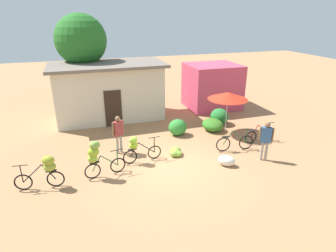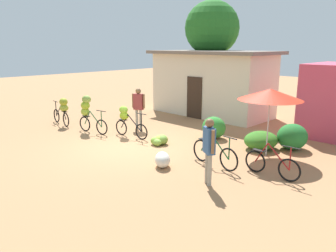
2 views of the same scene
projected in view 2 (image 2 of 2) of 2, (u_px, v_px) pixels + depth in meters
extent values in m
plane|color=#A7774E|center=(130.00, 147.00, 11.73)|extent=(60.00, 60.00, 0.00)
cube|color=beige|center=(212.00, 85.00, 16.94)|extent=(5.88, 2.66, 3.04)
cube|color=#72665B|center=(213.00, 52.00, 16.57)|extent=(6.38, 3.16, 0.16)
cube|color=#332319|center=(194.00, 98.00, 16.13)|extent=(0.90, 0.06, 2.00)
cylinder|color=brown|center=(211.00, 77.00, 18.75)|extent=(0.38, 0.38, 3.48)
sphere|color=#246922|center=(212.00, 28.00, 18.13)|extent=(2.95, 2.95, 2.95)
ellipsoid|color=#318932|center=(214.00, 127.00, 12.74)|extent=(0.93, 0.82, 0.83)
ellipsoid|color=#357A24|center=(261.00, 140.00, 11.43)|extent=(1.08, 1.27, 0.61)
ellipsoid|color=#267B32|center=(292.00, 137.00, 11.37)|extent=(0.98, 1.05, 0.88)
cylinder|color=beige|center=(268.00, 124.00, 10.58)|extent=(0.04, 0.04, 2.08)
cone|color=red|center=(270.00, 94.00, 10.36)|extent=(2.01, 2.01, 0.35)
torus|color=black|center=(57.00, 116.00, 15.38)|extent=(0.62, 0.12, 0.62)
torus|color=black|center=(66.00, 120.00, 14.57)|extent=(0.62, 0.12, 0.62)
cylinder|color=black|center=(64.00, 112.00, 14.64)|extent=(0.41, 0.08, 0.65)
cylinder|color=black|center=(59.00, 110.00, 15.05)|extent=(0.72, 0.12, 0.66)
cylinder|color=black|center=(55.00, 101.00, 15.23)|extent=(0.50, 0.08, 0.03)
cylinder|color=black|center=(56.00, 109.00, 15.31)|extent=(0.04, 0.04, 0.66)
cube|color=black|center=(64.00, 112.00, 14.57)|extent=(0.37, 0.18, 0.02)
ellipsoid|color=#98A934|center=(64.00, 108.00, 14.55)|extent=(0.48, 0.41, 0.30)
ellipsoid|color=#929E28|center=(63.00, 102.00, 14.51)|extent=(0.51, 0.46, 0.34)
torus|color=black|center=(102.00, 127.00, 13.24)|extent=(0.62, 0.15, 0.62)
torus|color=black|center=(85.00, 124.00, 13.78)|extent=(0.62, 0.15, 0.62)
cylinder|color=#19592D|center=(87.00, 118.00, 13.62)|extent=(0.37, 0.10, 0.59)
cylinder|color=#19592D|center=(96.00, 119.00, 13.35)|extent=(0.66, 0.15, 0.59)
cylinder|color=black|center=(101.00, 111.00, 13.08)|extent=(0.50, 0.11, 0.03)
cylinder|color=#19592D|center=(101.00, 119.00, 13.16)|extent=(0.04, 0.04, 0.65)
cube|color=black|center=(86.00, 116.00, 13.65)|extent=(0.38, 0.20, 0.02)
ellipsoid|color=#99B634|center=(85.00, 112.00, 13.64)|extent=(0.46, 0.42, 0.33)
ellipsoid|color=#93B328|center=(85.00, 105.00, 13.54)|extent=(0.42, 0.34, 0.34)
ellipsoid|color=#80A141|center=(86.00, 99.00, 13.44)|extent=(0.46, 0.40, 0.31)
torus|color=black|center=(141.00, 132.00, 12.55)|extent=(0.61, 0.12, 0.61)
torus|color=black|center=(121.00, 128.00, 13.20)|extent=(0.61, 0.12, 0.61)
cylinder|color=black|center=(125.00, 121.00, 13.02)|extent=(0.41, 0.08, 0.60)
cylinder|color=black|center=(135.00, 123.00, 12.69)|extent=(0.72, 0.11, 0.60)
cylinder|color=black|center=(141.00, 114.00, 12.39)|extent=(0.50, 0.08, 0.03)
cylinder|color=black|center=(141.00, 123.00, 12.47)|extent=(0.04, 0.04, 0.69)
cube|color=black|center=(123.00, 120.00, 13.06)|extent=(0.37, 0.18, 0.02)
ellipsoid|color=#91B625|center=(124.00, 116.00, 12.98)|extent=(0.45, 0.41, 0.31)
ellipsoid|color=#89C033|center=(124.00, 110.00, 12.91)|extent=(0.42, 0.38, 0.29)
torus|color=black|center=(229.00, 160.00, 9.39)|extent=(0.68, 0.13, 0.68)
torus|color=black|center=(201.00, 150.00, 10.22)|extent=(0.68, 0.13, 0.68)
cylinder|color=#19592D|center=(206.00, 142.00, 10.00)|extent=(0.41, 0.08, 0.63)
cylinder|color=#19592D|center=(220.00, 146.00, 9.59)|extent=(0.73, 0.12, 0.64)
cylinder|color=black|center=(230.00, 138.00, 9.24)|extent=(0.50, 0.09, 0.03)
cylinder|color=#19592D|center=(229.00, 149.00, 9.31)|extent=(0.04, 0.04, 0.64)
cube|color=black|center=(204.00, 139.00, 10.05)|extent=(0.37, 0.18, 0.02)
torus|color=black|center=(289.00, 170.00, 8.67)|extent=(0.63, 0.06, 0.63)
torus|color=black|center=(255.00, 161.00, 9.33)|extent=(0.63, 0.06, 0.63)
cylinder|color=maroon|center=(262.00, 152.00, 9.15)|extent=(0.38, 0.04, 0.61)
cylinder|color=maroon|center=(278.00, 157.00, 8.81)|extent=(0.66, 0.04, 0.62)
cylinder|color=black|center=(291.00, 147.00, 8.52)|extent=(0.50, 0.03, 0.03)
cylinder|color=maroon|center=(290.00, 159.00, 8.59)|extent=(0.04, 0.04, 0.62)
cube|color=black|center=(259.00, 150.00, 9.18)|extent=(0.36, 0.14, 0.02)
ellipsoid|color=#8FA933|center=(160.00, 140.00, 11.97)|extent=(0.42, 0.48, 0.33)
ellipsoid|color=#79A837|center=(156.00, 141.00, 11.92)|extent=(0.42, 0.37, 0.29)
ellipsoid|color=olive|center=(162.00, 140.00, 11.98)|extent=(0.63, 0.61, 0.35)
ellipsoid|color=#88B741|center=(157.00, 142.00, 11.82)|extent=(0.38, 0.33, 0.26)
ellipsoid|color=silver|center=(162.00, 160.00, 9.75)|extent=(0.82, 0.79, 0.44)
cylinder|color=gray|center=(137.00, 119.00, 14.16)|extent=(0.11, 0.11, 0.84)
cylinder|color=gray|center=(141.00, 119.00, 14.10)|extent=(0.11, 0.11, 0.84)
cube|color=maroon|center=(138.00, 102.00, 13.96)|extent=(0.45, 0.34, 0.66)
cylinder|color=brown|center=(133.00, 101.00, 14.03)|extent=(0.08, 0.08, 0.60)
cylinder|color=brown|center=(144.00, 101.00, 13.86)|extent=(0.08, 0.08, 0.60)
sphere|color=brown|center=(138.00, 91.00, 13.85)|extent=(0.23, 0.23, 0.23)
cylinder|color=gray|center=(210.00, 170.00, 8.40)|extent=(0.11, 0.11, 0.83)
cylinder|color=gray|center=(207.00, 167.00, 8.57)|extent=(0.11, 0.11, 0.83)
cube|color=#33598C|center=(209.00, 140.00, 8.31)|extent=(0.45, 0.38, 0.66)
cylinder|color=brown|center=(213.00, 142.00, 8.07)|extent=(0.08, 0.08, 0.59)
cylinder|color=brown|center=(206.00, 137.00, 8.54)|extent=(0.08, 0.08, 0.59)
sphere|color=brown|center=(210.00, 123.00, 8.21)|extent=(0.23, 0.23, 0.23)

